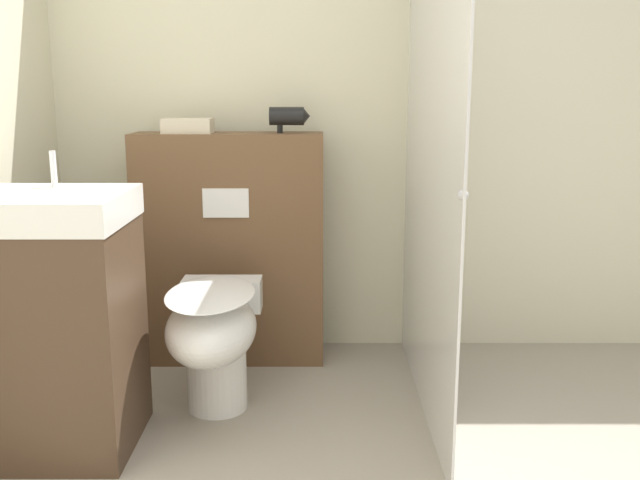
{
  "coord_description": "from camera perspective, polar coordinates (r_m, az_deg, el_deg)",
  "views": [
    {
      "loc": [
        -0.03,
        -1.68,
        1.37
      ],
      "look_at": [
        -0.03,
        1.22,
        0.75
      ],
      "focal_mm": 40.0,
      "sensor_mm": 36.0,
      "label": 1
    }
  ],
  "objects": [
    {
      "name": "wall_back",
      "position": [
        3.73,
        0.46,
        10.23
      ],
      "size": [
        8.0,
        0.06,
        2.5
      ],
      "color": "beige",
      "rests_on": "ground_plane"
    },
    {
      "name": "partition_panel",
      "position": [
        3.61,
        -7.22,
        -0.69
      ],
      "size": [
        0.93,
        0.28,
        1.16
      ],
      "color": "brown",
      "rests_on": "ground_plane"
    },
    {
      "name": "shower_glass",
      "position": [
        3.0,
        8.68,
        6.4
      ],
      "size": [
        0.04,
        1.49,
        2.16
      ],
      "color": "silver",
      "rests_on": "ground_plane"
    },
    {
      "name": "toilet",
      "position": [
        3.05,
        -8.56,
        -7.43
      ],
      "size": [
        0.37,
        0.7,
        0.56
      ],
      "color": "white",
      "rests_on": "ground_plane"
    },
    {
      "name": "sink_vanity",
      "position": [
        2.9,
        -20.78,
        -6.16
      ],
      "size": [
        0.61,
        0.54,
        1.14
      ],
      "color": "#473323",
      "rests_on": "ground_plane"
    },
    {
      "name": "hair_drier",
      "position": [
        3.49,
        -2.59,
        9.85
      ],
      "size": [
        0.2,
        0.09,
        0.13
      ],
      "color": "black",
      "rests_on": "partition_panel"
    },
    {
      "name": "folded_towel",
      "position": [
        3.55,
        -10.6,
        8.98
      ],
      "size": [
        0.24,
        0.16,
        0.07
      ],
      "color": "beige",
      "rests_on": "partition_panel"
    }
  ]
}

